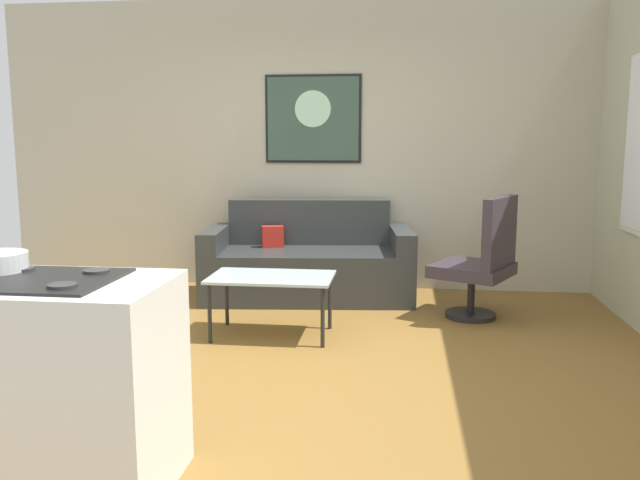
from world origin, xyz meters
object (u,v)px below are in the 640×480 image
at_px(couch, 308,265).
at_px(coffee_table, 272,281).
at_px(armchair, 482,261).
at_px(wall_painting, 313,119).

height_order(couch, coffee_table, couch).
bearing_deg(couch, armchair, -20.30).
bearing_deg(coffee_table, couch, 85.52).
xyz_separation_m(armchair, wall_painting, (-1.52, 1.03, 1.17)).
relative_size(coffee_table, armchair, 0.90).
relative_size(couch, armchair, 1.96).
distance_m(coffee_table, wall_painting, 2.10).
bearing_deg(armchair, wall_painting, 145.98).
height_order(couch, wall_painting, wall_painting).
bearing_deg(coffee_table, armchair, 22.51).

